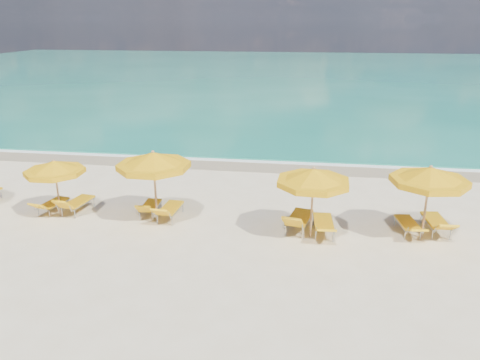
# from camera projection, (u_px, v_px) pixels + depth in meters

# --- Properties ---
(ground_plane) EXTENTS (120.00, 120.00, 0.00)m
(ground_plane) POSITION_uv_depth(u_px,v_px,m) (234.00, 227.00, 16.02)
(ground_plane) COLOR beige
(ocean) EXTENTS (120.00, 80.00, 0.30)m
(ocean) POSITION_uv_depth(u_px,v_px,m) (292.00, 74.00, 60.90)
(ocean) COLOR #14745D
(ocean) RESTS_ON ground
(wet_sand_band) EXTENTS (120.00, 2.60, 0.01)m
(wet_sand_band) POSITION_uv_depth(u_px,v_px,m) (258.00, 164.00, 22.93)
(wet_sand_band) COLOR tan
(wet_sand_band) RESTS_ON ground
(foam_line) EXTENTS (120.00, 1.20, 0.03)m
(foam_line) POSITION_uv_depth(u_px,v_px,m) (259.00, 160.00, 23.68)
(foam_line) COLOR white
(foam_line) RESTS_ON ground
(whitecap_near) EXTENTS (14.00, 0.36, 0.05)m
(whitecap_near) POSITION_uv_depth(u_px,v_px,m) (188.00, 121.00, 32.74)
(whitecap_near) COLOR white
(whitecap_near) RESTS_ON ground
(whitecap_far) EXTENTS (18.00, 0.30, 0.05)m
(whitecap_far) POSITION_uv_depth(u_px,v_px,m) (380.00, 108.00, 37.35)
(whitecap_far) COLOR white
(whitecap_far) RESTS_ON ground
(umbrella_2) EXTENTS (2.72, 2.72, 2.13)m
(umbrella_2) POSITION_uv_depth(u_px,v_px,m) (54.00, 168.00, 16.36)
(umbrella_2) COLOR tan
(umbrella_2) RESTS_ON ground
(umbrella_3) EXTENTS (3.28, 3.28, 2.58)m
(umbrella_3) POSITION_uv_depth(u_px,v_px,m) (153.00, 161.00, 15.82)
(umbrella_3) COLOR tan
(umbrella_3) RESTS_ON ground
(umbrella_4) EXTENTS (3.05, 3.05, 2.41)m
(umbrella_4) POSITION_uv_depth(u_px,v_px,m) (313.00, 178.00, 14.64)
(umbrella_4) COLOR tan
(umbrella_4) RESTS_ON ground
(umbrella_5) EXTENTS (2.93, 2.93, 2.48)m
(umbrella_5) POSITION_uv_depth(u_px,v_px,m) (430.00, 176.00, 14.56)
(umbrella_5) COLOR tan
(umbrella_5) RESTS_ON ground
(lounger_2_left) EXTENTS (0.79, 1.68, 0.69)m
(lounger_2_left) POSITION_uv_depth(u_px,v_px,m) (53.00, 207.00, 17.24)
(lounger_2_left) COLOR #A5A8AD
(lounger_2_left) RESTS_ON ground
(lounger_2_right) EXTENTS (0.85, 1.83, 0.84)m
(lounger_2_right) POSITION_uv_depth(u_px,v_px,m) (77.00, 206.00, 17.23)
(lounger_2_right) COLOR #A5A8AD
(lounger_2_right) RESTS_ON ground
(lounger_3_left) EXTENTS (0.63, 1.65, 0.75)m
(lounger_3_left) POSITION_uv_depth(u_px,v_px,m) (150.00, 210.00, 16.97)
(lounger_3_left) COLOR #A5A8AD
(lounger_3_left) RESTS_ON ground
(lounger_3_right) EXTENTS (0.70, 1.82, 0.79)m
(lounger_3_right) POSITION_uv_depth(u_px,v_px,m) (170.00, 213.00, 16.66)
(lounger_3_right) COLOR #A5A8AD
(lounger_3_right) RESTS_ON ground
(lounger_4_left) EXTENTS (1.04, 2.05, 0.92)m
(lounger_4_left) POSITION_uv_depth(u_px,v_px,m) (299.00, 223.00, 15.75)
(lounger_4_left) COLOR #A5A8AD
(lounger_4_left) RESTS_ON ground
(lounger_4_right) EXTENTS (0.72, 1.97, 0.71)m
(lounger_4_right) POSITION_uv_depth(u_px,v_px,m) (323.00, 227.00, 15.47)
(lounger_4_right) COLOR #A5A8AD
(lounger_4_right) RESTS_ON ground
(lounger_5_left) EXTENTS (0.78, 1.79, 0.62)m
(lounger_5_left) POSITION_uv_depth(u_px,v_px,m) (408.00, 227.00, 15.52)
(lounger_5_left) COLOR #A5A8AD
(lounger_5_left) RESTS_ON ground
(lounger_5_right) EXTENTS (0.78, 1.94, 0.78)m
(lounger_5_right) POSITION_uv_depth(u_px,v_px,m) (436.00, 226.00, 15.58)
(lounger_5_right) COLOR #A5A8AD
(lounger_5_right) RESTS_ON ground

